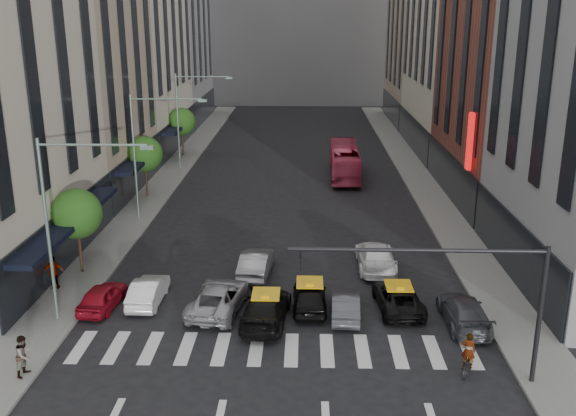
# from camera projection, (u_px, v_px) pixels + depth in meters

# --- Properties ---
(ground) EXTENTS (160.00, 160.00, 0.00)m
(ground) POSITION_uv_depth(u_px,v_px,m) (277.00, 367.00, 27.53)
(ground) COLOR black
(ground) RESTS_ON ground
(sidewalk_left) EXTENTS (3.00, 96.00, 0.15)m
(sidewalk_left) POSITION_uv_depth(u_px,v_px,m) (162.00, 184.00, 56.49)
(sidewalk_left) COLOR slate
(sidewalk_left) RESTS_ON ground
(sidewalk_right) EXTENTS (3.00, 96.00, 0.15)m
(sidewalk_right) POSITION_uv_depth(u_px,v_px,m) (424.00, 186.00, 55.88)
(sidewalk_right) COLOR slate
(sidewalk_right) RESTS_ON ground
(building_left_b) EXTENTS (8.00, 16.00, 24.00)m
(building_left_b) POSITION_uv_depth(u_px,v_px,m) (79.00, 46.00, 51.24)
(building_left_b) COLOR tan
(building_left_b) RESTS_ON ground
(building_left_d) EXTENTS (8.00, 18.00, 30.00)m
(building_left_d) POSITION_uv_depth(u_px,v_px,m) (171.00, 9.00, 85.73)
(building_left_d) COLOR gray
(building_left_d) RESTS_ON ground
(building_right_b) EXTENTS (8.00, 18.00, 26.00)m
(building_right_b) POSITION_uv_depth(u_px,v_px,m) (513.00, 34.00, 49.09)
(building_right_b) COLOR brown
(building_right_b) RESTS_ON ground
(building_right_d) EXTENTS (8.00, 18.00, 28.00)m
(building_right_d) POSITION_uv_depth(u_px,v_px,m) (426.00, 17.00, 85.12)
(building_right_d) COLOR tan
(building_right_d) RESTS_ON ground
(tree_near) EXTENTS (2.88, 2.88, 4.95)m
(tree_near) POSITION_uv_depth(u_px,v_px,m) (77.00, 214.00, 36.33)
(tree_near) COLOR black
(tree_near) RESTS_ON sidewalk_left
(tree_mid) EXTENTS (2.88, 2.88, 4.95)m
(tree_mid) POSITION_uv_depth(u_px,v_px,m) (145.00, 154.00, 51.63)
(tree_mid) COLOR black
(tree_mid) RESTS_ON sidewalk_left
(tree_far) EXTENTS (2.88, 2.88, 4.95)m
(tree_far) POSITION_uv_depth(u_px,v_px,m) (182.00, 122.00, 66.92)
(tree_far) COLOR black
(tree_far) RESTS_ON sidewalk_left
(streetlamp_near) EXTENTS (5.38, 0.25, 9.00)m
(streetlamp_near) POSITION_uv_depth(u_px,v_px,m) (65.00, 207.00, 29.89)
(streetlamp_near) COLOR gray
(streetlamp_near) RESTS_ON sidewalk_left
(streetlamp_mid) EXTENTS (5.38, 0.25, 9.00)m
(streetlamp_mid) POSITION_uv_depth(u_px,v_px,m) (147.00, 141.00, 45.19)
(streetlamp_mid) COLOR gray
(streetlamp_mid) RESTS_ON sidewalk_left
(streetlamp_far) EXTENTS (5.38, 0.25, 9.00)m
(streetlamp_far) POSITION_uv_depth(u_px,v_px,m) (187.00, 108.00, 60.48)
(streetlamp_far) COLOR gray
(streetlamp_far) RESTS_ON sidewalk_left
(traffic_signal) EXTENTS (10.10, 0.20, 6.00)m
(traffic_signal) POSITION_uv_depth(u_px,v_px,m) (471.00, 283.00, 25.06)
(traffic_signal) COLOR black
(traffic_signal) RESTS_ON ground
(liberty_sign) EXTENTS (0.30, 0.70, 4.00)m
(liberty_sign) POSITION_uv_depth(u_px,v_px,m) (470.00, 141.00, 44.56)
(liberty_sign) COLOR red
(liberty_sign) RESTS_ON ground
(car_red) EXTENTS (1.95, 3.99, 1.31)m
(car_red) POSITION_uv_depth(u_px,v_px,m) (103.00, 296.00, 32.87)
(car_red) COLOR maroon
(car_red) RESTS_ON ground
(car_white_front) EXTENTS (1.50, 4.11, 1.35)m
(car_white_front) POSITION_uv_depth(u_px,v_px,m) (148.00, 291.00, 33.47)
(car_white_front) COLOR silver
(car_white_front) RESTS_ON ground
(car_silver) EXTENTS (3.11, 5.50, 1.45)m
(car_silver) POSITION_uv_depth(u_px,v_px,m) (219.00, 297.00, 32.57)
(car_silver) COLOR #A5A5AA
(car_silver) RESTS_ON ground
(taxi_left) EXTENTS (2.55, 5.29, 1.48)m
(taxi_left) POSITION_uv_depth(u_px,v_px,m) (266.00, 308.00, 31.33)
(taxi_left) COLOR black
(taxi_left) RESTS_ON ground
(taxi_center) EXTENTS (1.74, 4.25, 1.44)m
(taxi_center) POSITION_uv_depth(u_px,v_px,m) (310.00, 296.00, 32.76)
(taxi_center) COLOR black
(taxi_center) RESTS_ON ground
(car_grey_mid) EXTENTS (1.52, 3.96, 1.29)m
(car_grey_mid) POSITION_uv_depth(u_px,v_px,m) (345.00, 304.00, 31.96)
(car_grey_mid) COLOR #3A3C41
(car_grey_mid) RESTS_ON ground
(taxi_right) EXTENTS (2.43, 4.73, 1.28)m
(taxi_right) POSITION_uv_depth(u_px,v_px,m) (398.00, 298.00, 32.74)
(taxi_right) COLOR black
(taxi_right) RESTS_ON ground
(car_grey_curb) EXTENTS (2.00, 4.80, 1.39)m
(car_grey_curb) POSITION_uv_depth(u_px,v_px,m) (464.00, 312.00, 31.07)
(car_grey_curb) COLOR #404247
(car_grey_curb) RESTS_ON ground
(car_row2_left) EXTENTS (1.96, 4.70, 1.51)m
(car_row2_left) POSITION_uv_depth(u_px,v_px,m) (256.00, 263.00, 36.90)
(car_row2_left) COLOR gray
(car_row2_left) RESTS_ON ground
(car_row2_right) EXTENTS (2.15, 5.30, 1.54)m
(car_row2_right) POSITION_uv_depth(u_px,v_px,m) (376.00, 256.00, 37.95)
(car_row2_right) COLOR white
(car_row2_right) RESTS_ON ground
(bus) EXTENTS (2.68, 10.65, 2.96)m
(bus) POSITION_uv_depth(u_px,v_px,m) (345.00, 161.00, 58.99)
(bus) COLOR #D73F64
(bus) RESTS_ON ground
(motorcycle) EXTENTS (1.26, 1.82, 0.90)m
(motorcycle) POSITION_uv_depth(u_px,v_px,m) (467.00, 363.00, 27.00)
(motorcycle) COLOR black
(motorcycle) RESTS_ON ground
(rider) EXTENTS (0.69, 0.59, 1.59)m
(rider) POSITION_uv_depth(u_px,v_px,m) (470.00, 336.00, 26.63)
(rider) COLOR gray
(rider) RESTS_ON motorcycle
(pedestrian_near) EXTENTS (0.85, 0.99, 1.78)m
(pedestrian_near) POSITION_uv_depth(u_px,v_px,m) (24.00, 355.00, 26.46)
(pedestrian_near) COLOR gray
(pedestrian_near) RESTS_ON sidewalk_left
(pedestrian_far) EXTENTS (1.15, 0.62, 1.86)m
(pedestrian_far) POSITION_uv_depth(u_px,v_px,m) (54.00, 273.00, 34.77)
(pedestrian_far) COLOR gray
(pedestrian_far) RESTS_ON sidewalk_left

